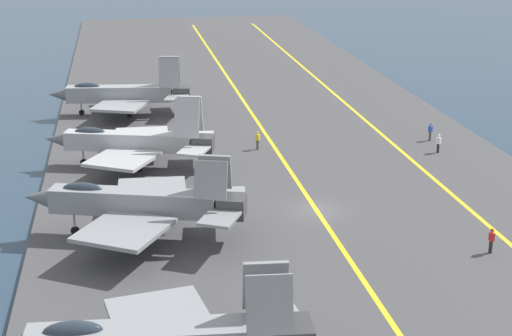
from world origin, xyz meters
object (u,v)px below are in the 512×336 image
parked_jet_third (133,141)px  crew_blue_vest (430,131)px  crew_red_vest (491,240)px  crew_yellow_vest (258,140)px  parked_jet_fourth (123,94)px  crew_white_vest (438,143)px  parked_jet_second (138,203)px

parked_jet_third → crew_blue_vest: bearing=-83.6°
crew_red_vest → crew_yellow_vest: 27.93m
parked_jet_third → parked_jet_fourth: size_ratio=0.98×
crew_blue_vest → crew_yellow_vest: crew_yellow_vest is taller
crew_blue_vest → crew_yellow_vest: size_ratio=1.00×
crew_blue_vest → crew_white_vest: size_ratio=0.99×
parked_jet_third → crew_yellow_vest: size_ratio=8.55×
parked_jet_second → parked_jet_third: 15.73m
parked_jet_third → crew_white_vest: bearing=-91.3°
parked_jet_second → crew_blue_vest: size_ratio=8.87×
parked_jet_second → crew_red_vest: size_ratio=8.95×
parked_jet_fourth → crew_red_vest: bearing=-150.0°
parked_jet_fourth → crew_red_vest: parked_jet_fourth is taller
crew_yellow_vest → parked_jet_second: bearing=148.3°
parked_jet_fourth → crew_red_vest: 47.23m
parked_jet_second → crew_yellow_vest: 22.37m
parked_jet_fourth → crew_yellow_vest: parked_jet_fourth is taller
parked_jet_third → crew_white_vest: (-0.64, -28.13, -1.39)m
parked_jet_third → crew_blue_vest: (3.24, -28.89, -1.40)m
crew_red_vest → crew_yellow_vest: crew_yellow_vest is taller
parked_jet_second → crew_yellow_vest: bearing=-31.7°
parked_jet_second → parked_jet_fourth: 34.33m
crew_yellow_vest → crew_white_vest: crew_white_vest is taller
crew_yellow_vest → crew_white_vest: 16.93m
crew_white_vest → parked_jet_second: bearing=118.1°
parked_jet_fourth → crew_blue_vest: bearing=-117.5°
crew_red_vest → parked_jet_fourth: bearing=30.0°
parked_jet_fourth → crew_red_vest: size_ratio=8.83×
crew_blue_vest → crew_white_vest: 3.96m
parked_jet_fourth → crew_yellow_vest: (-15.34, -12.31, -1.38)m
parked_jet_fourth → crew_blue_vest: size_ratio=8.75×
parked_jet_second → crew_white_vest: 32.02m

